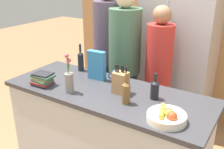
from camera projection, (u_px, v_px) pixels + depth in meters
kitchen_island at (107, 134)px, 2.49m from camera, size 1.88×0.72×0.92m
back_wall_wood at (176, 19)px, 3.50m from camera, size 3.08×0.12×2.60m
refrigerator at (178, 51)px, 3.24m from camera, size 0.85×0.62×1.96m
fruit_bowl at (167, 116)px, 1.83m from camera, size 0.28×0.28×0.11m
knife_block at (121, 82)px, 2.24m from camera, size 0.12×0.10×0.26m
flower_vase at (69, 80)px, 2.24m from camera, size 0.08×0.08×0.35m
cereal_box at (97, 65)px, 2.51m from camera, size 0.18×0.07×0.28m
coffee_mug at (116, 76)px, 2.50m from camera, size 0.11×0.10×0.10m
book_stack at (43, 79)px, 2.40m from camera, size 0.21×0.16×0.12m
bottle_oil at (81, 60)px, 2.74m from camera, size 0.06×0.06×0.29m
bottle_vinegar at (126, 92)px, 2.06m from camera, size 0.07×0.07×0.26m
bottle_wine at (155, 89)px, 2.14m from camera, size 0.07×0.07×0.22m
person_at_sink at (108, 50)px, 3.12m from camera, size 0.33×0.33×1.80m
person_in_blue at (125, 59)px, 2.92m from camera, size 0.35×0.35×1.74m
person_in_red_tee at (158, 71)px, 2.78m from camera, size 0.28×0.28×1.59m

